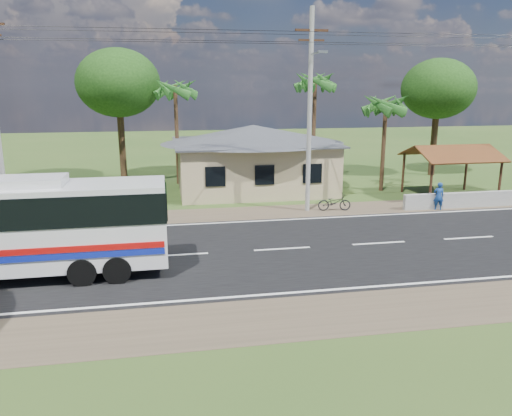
{
  "coord_description": "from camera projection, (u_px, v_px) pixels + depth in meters",
  "views": [
    {
      "loc": [
        -4.86,
        -20.23,
        6.99
      ],
      "look_at": [
        -0.99,
        1.0,
        1.66
      ],
      "focal_mm": 35.0,
      "sensor_mm": 36.0,
      "label": 1
    }
  ],
  "objects": [
    {
      "name": "ground",
      "position": [
        282.0,
        249.0,
        21.84
      ],
      "size": [
        120.0,
        120.0,
        0.0
      ],
      "primitive_type": "plane",
      "color": "#2C4B1A",
      "rests_on": "ground"
    },
    {
      "name": "road",
      "position": [
        282.0,
        249.0,
        21.84
      ],
      "size": [
        120.0,
        16.0,
        0.03
      ],
      "color": "black",
      "rests_on": "ground"
    },
    {
      "name": "house",
      "position": [
        253.0,
        151.0,
        33.79
      ],
      "size": [
        12.4,
        10.0,
        5.0
      ],
      "color": "tan",
      "rests_on": "ground"
    },
    {
      "name": "waiting_shed",
      "position": [
        452.0,
        154.0,
        31.57
      ],
      "size": [
        5.2,
        4.48,
        3.35
      ],
      "color": "#3B2215",
      "rests_on": "ground"
    },
    {
      "name": "concrete_barrier",
      "position": [
        460.0,
        200.0,
        29.17
      ],
      "size": [
        7.0,
        0.3,
        0.9
      ],
      "primitive_type": "cube",
      "color": "#9E9E99",
      "rests_on": "ground"
    },
    {
      "name": "utility_poles",
      "position": [
        304.0,
        108.0,
        27.12
      ],
      "size": [
        32.8,
        2.22,
        11.0
      ],
      "color": "#9E9E99",
      "rests_on": "ground"
    },
    {
      "name": "palm_near",
      "position": [
        386.0,
        105.0,
        32.63
      ],
      "size": [
        2.8,
        2.8,
        6.7
      ],
      "color": "#47301E",
      "rests_on": "ground"
    },
    {
      "name": "palm_mid",
      "position": [
        315.0,
        83.0,
        35.97
      ],
      "size": [
        2.8,
        2.8,
        8.2
      ],
      "color": "#47301E",
      "rests_on": "ground"
    },
    {
      "name": "palm_far",
      "position": [
        175.0,
        90.0,
        34.82
      ],
      "size": [
        2.8,
        2.8,
        7.7
      ],
      "color": "#47301E",
      "rests_on": "ground"
    },
    {
      "name": "tree_behind_house",
      "position": [
        118.0,
        83.0,
        35.93
      ],
      "size": [
        6.0,
        6.0,
        9.61
      ],
      "color": "#47301E",
      "rests_on": "ground"
    },
    {
      "name": "tree_behind_shed",
      "position": [
        438.0,
        89.0,
        38.31
      ],
      "size": [
        5.6,
        5.6,
        9.02
      ],
      "color": "#47301E",
      "rests_on": "ground"
    },
    {
      "name": "motorcycle",
      "position": [
        334.0,
        202.0,
        28.45
      ],
      "size": [
        1.94,
        0.87,
        0.98
      ],
      "primitive_type": "imported",
      "rotation": [
        0.0,
        0.0,
        1.45
      ],
      "color": "black",
      "rests_on": "ground"
    },
    {
      "name": "person",
      "position": [
        439.0,
        196.0,
        28.55
      ],
      "size": [
        0.66,
        0.51,
        1.62
      ],
      "primitive_type": "imported",
      "rotation": [
        0.0,
        0.0,
        2.91
      ],
      "color": "navy",
      "rests_on": "ground"
    }
  ]
}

